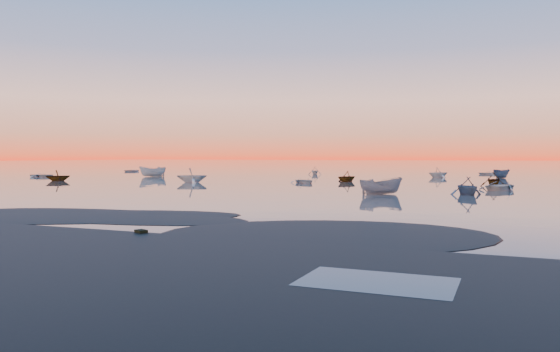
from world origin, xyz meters
The scene contains 6 objects.
ground centered at (0.00, 100.00, 0.00)m, with size 600.00×600.00×0.00m, color #6E625B.
mud_lobes centered at (0.00, -1.00, 0.01)m, with size 140.00×6.00×0.07m, color black, non-canonical shape.
moored_fleet centered at (0.00, 53.00, 0.00)m, with size 124.00×58.00×1.20m, color silver, non-canonical shape.
boat_near_left centered at (-4.91, 39.04, 0.00)m, with size 3.64×1.52×0.91m, color silver.
boat_near_center centered at (7.48, 24.00, 0.00)m, with size 4.02×1.70×1.39m, color slate.
boat_near_right centered at (14.24, 26.41, 0.00)m, with size 3.28×1.48×1.15m, color #374D69.
Camera 1 is at (17.36, -21.69, 3.24)m, focal length 35.00 mm.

